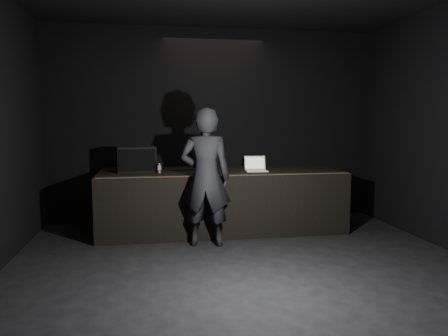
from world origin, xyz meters
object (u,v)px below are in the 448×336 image
object	(u,v)px
laptop	(256,167)
beer_can	(159,168)
stage_monitor	(136,159)
person	(205,177)
stage_riser	(220,200)

from	to	relation	value
laptop	beer_can	size ratio (longest dim) A/B	2.33
stage_monitor	beer_can	distance (m)	0.47
beer_can	person	distance (m)	1.00
stage_riser	stage_monitor	bearing A→B (deg)	177.38
person	stage_monitor	bearing A→B (deg)	-35.40
stage_monitor	person	distance (m)	1.45
stage_riser	person	xyz separation A→B (m)	(-0.37, -0.95, 0.51)
stage_monitor	laptop	distance (m)	1.98
beer_can	person	xyz separation A→B (m)	(0.65, -0.75, -0.07)
laptop	stage_monitor	bearing A→B (deg)	175.84
stage_riser	person	distance (m)	1.14
beer_can	stage_monitor	bearing A→B (deg)	144.71
laptop	beer_can	world-z (taller)	laptop
beer_can	person	size ratio (longest dim) A/B	0.08
stage_riser	person	bearing A→B (deg)	-111.24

